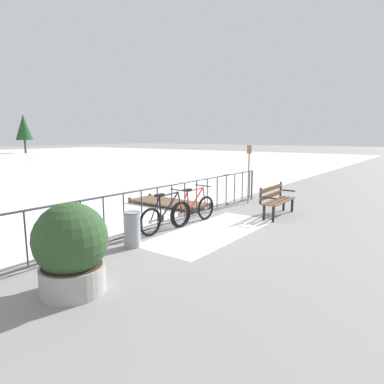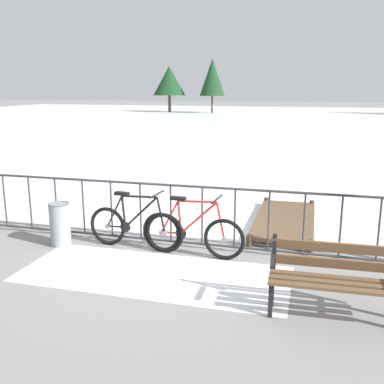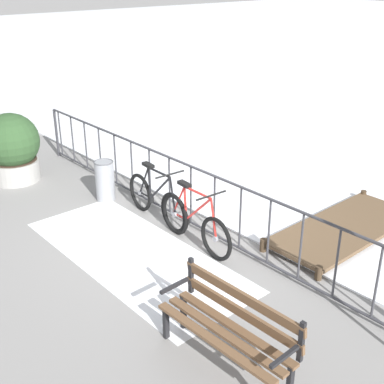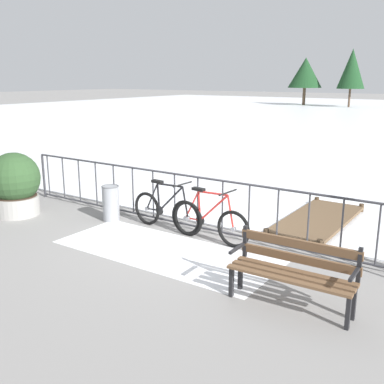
# 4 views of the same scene
# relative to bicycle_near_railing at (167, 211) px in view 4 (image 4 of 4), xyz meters

# --- Properties ---
(ground_plane) EXTENTS (160.00, 160.00, 0.00)m
(ground_plane) POSITION_rel_bicycle_near_railing_xyz_m (0.53, 0.28, -0.37)
(ground_plane) COLOR gray
(snow_patch) EXTENTS (3.86, 1.56, 0.01)m
(snow_patch) POSITION_rel_bicycle_near_railing_xyz_m (0.65, -0.92, -0.36)
(snow_patch) COLOR white
(snow_patch) RESTS_ON ground
(railing_fence) EXTENTS (9.06, 0.06, 1.07)m
(railing_fence) POSITION_rel_bicycle_near_railing_xyz_m (0.53, 0.28, 0.19)
(railing_fence) COLOR #38383D
(railing_fence) RESTS_ON ground
(bicycle_near_railing) EXTENTS (1.71, 0.52, 0.97)m
(bicycle_near_railing) POSITION_rel_bicycle_near_railing_xyz_m (0.00, 0.00, 0.00)
(bicycle_near_railing) COLOR black
(bicycle_near_railing) RESTS_ON ground
(bicycle_second) EXTENTS (1.71, 0.52, 0.97)m
(bicycle_second) POSITION_rel_bicycle_near_railing_xyz_m (0.99, -0.06, 0.00)
(bicycle_second) COLOR black
(bicycle_second) RESTS_ON ground
(park_bench) EXTENTS (1.61, 0.53, 0.89)m
(park_bench) POSITION_rel_bicycle_near_railing_xyz_m (3.13, -1.44, 0.14)
(park_bench) COLOR brown
(park_bench) RESTS_ON ground
(planter_with_shrub) EXTENTS (1.07, 1.07, 1.34)m
(planter_with_shrub) POSITION_rel_bicycle_near_railing_xyz_m (-3.25, -1.01, 0.30)
(planter_with_shrub) COLOR #9E9B96
(planter_with_shrub) RESTS_ON ground
(trash_bin) EXTENTS (0.35, 0.35, 0.73)m
(trash_bin) POSITION_rel_bicycle_near_railing_xyz_m (-1.29, -0.18, 0.00)
(trash_bin) COLOR gray
(trash_bin) RESTS_ON ground
(wooden_dock) EXTENTS (1.10, 2.78, 0.20)m
(wooden_dock) POSITION_rel_bicycle_near_railing_xyz_m (2.31, 1.92, -0.25)
(wooden_dock) COLOR brown
(wooden_dock) RESTS_ON ground
(tree_far_west) EXTENTS (3.46, 3.46, 4.84)m
(tree_far_west) POSITION_rel_bicycle_near_railing_xyz_m (-12.52, 40.04, 2.94)
(tree_far_west) COLOR brown
(tree_far_west) RESTS_ON ground
(tree_centre) EXTENTS (2.61, 2.61, 5.51)m
(tree_centre) POSITION_rel_bicycle_near_railing_xyz_m (-7.62, 39.30, 3.27)
(tree_centre) COLOR brown
(tree_centre) RESTS_ON ground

